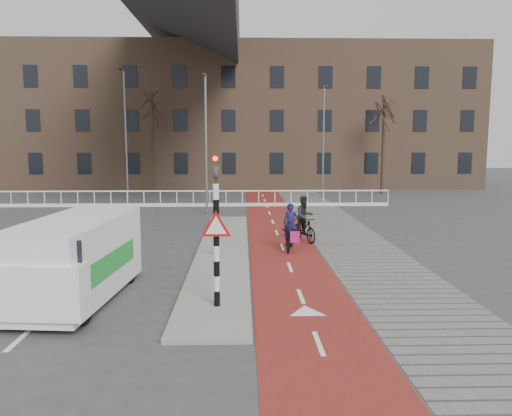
{
  "coord_description": "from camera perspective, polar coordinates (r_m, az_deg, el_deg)",
  "views": [
    {
      "loc": [
        0.01,
        -13.35,
        3.97
      ],
      "look_at": [
        0.51,
        5.0,
        1.5
      ],
      "focal_mm": 35.0,
      "sensor_mm": 36.0,
      "label": 1
    }
  ],
  "objects": [
    {
      "name": "curb_island",
      "position": [
        17.8,
        -3.82,
        -5.04
      ],
      "size": [
        1.8,
        16.0,
        0.12
      ],
      "primitive_type": "cube",
      "color": "gray",
      "rests_on": "ground"
    },
    {
      "name": "cyclist_near",
      "position": [
        18.2,
        3.97,
        -3.07
      ],
      "size": [
        0.87,
        1.7,
        1.73
      ],
      "rotation": [
        0.0,
        0.0,
        -0.2
      ],
      "color": "black",
      "rests_on": "bike_lane"
    },
    {
      "name": "streetlight_right",
      "position": [
        35.98,
        7.71,
        7.45
      ],
      "size": [
        0.12,
        0.12,
        7.77
      ],
      "primitive_type": "cylinder",
      "color": "slate",
      "rests_on": "ground"
    },
    {
      "name": "railing",
      "position": [
        30.98,
        -10.86,
        0.73
      ],
      "size": [
        28.0,
        0.1,
        0.99
      ],
      "color": "silver",
      "rests_on": "ground"
    },
    {
      "name": "ground",
      "position": [
        13.93,
        -1.55,
        -8.9
      ],
      "size": [
        120.0,
        120.0,
        0.0
      ],
      "primitive_type": "plane",
      "color": "#38383A",
      "rests_on": "ground"
    },
    {
      "name": "tree_mid",
      "position": [
        39.36,
        -11.74,
        7.27
      ],
      "size": [
        0.26,
        0.26,
        7.63
      ],
      "primitive_type": "cylinder",
      "color": "black",
      "rests_on": "ground"
    },
    {
      "name": "cyclist_far",
      "position": [
        19.79,
        5.55,
        -1.7
      ],
      "size": [
        1.1,
        1.72,
        1.82
      ],
      "rotation": [
        0.0,
        0.0,
        0.41
      ],
      "color": "black",
      "rests_on": "bike_lane"
    },
    {
      "name": "townhouse_row",
      "position": [
        45.61,
        -5.47,
        12.45
      ],
      "size": [
        46.0,
        10.0,
        15.9
      ],
      "color": "#7F6047",
      "rests_on": "ground"
    },
    {
      "name": "bollard",
      "position": [
        17.09,
        -4.79,
        -4.02
      ],
      "size": [
        0.12,
        0.12,
        0.79
      ],
      "primitive_type": "cylinder",
      "color": "#CFBD0B",
      "rests_on": "curb_island"
    },
    {
      "name": "van",
      "position": [
        13.24,
        -19.98,
        -5.4
      ],
      "size": [
        2.32,
        4.92,
        2.05
      ],
      "rotation": [
        0.0,
        0.0,
        -0.09
      ],
      "color": "white",
      "rests_on": "ground"
    },
    {
      "name": "bike_lane",
      "position": [
        23.73,
        2.06,
        -1.96
      ],
      "size": [
        2.5,
        60.0,
        0.01
      ],
      "primitive_type": "cube",
      "color": "maroon",
      "rests_on": "ground"
    },
    {
      "name": "streetlight_near",
      "position": [
        27.0,
        -5.72,
        7.11
      ],
      "size": [
        0.12,
        0.12,
        7.46
      ],
      "primitive_type": "cylinder",
      "color": "slate",
      "rests_on": "ground"
    },
    {
      "name": "streetlight_left",
      "position": [
        35.01,
        -14.65,
        8.02
      ],
      "size": [
        0.12,
        0.12,
        8.69
      ],
      "primitive_type": "cylinder",
      "color": "slate",
      "rests_on": "ground"
    },
    {
      "name": "tree_right",
      "position": [
        39.05,
        14.35,
        6.92
      ],
      "size": [
        0.26,
        0.26,
        7.26
      ],
      "primitive_type": "cylinder",
      "color": "black",
      "rests_on": "ground"
    },
    {
      "name": "traffic_signal",
      "position": [
        11.52,
        -4.57,
        -2.25
      ],
      "size": [
        0.8,
        0.8,
        3.68
      ],
      "color": "black",
      "rests_on": "curb_island"
    },
    {
      "name": "sidewalk",
      "position": [
        24.07,
        8.73,
        -1.91
      ],
      "size": [
        3.0,
        60.0,
        0.01
      ],
      "primitive_type": "cube",
      "color": "slate",
      "rests_on": "ground"
    }
  ]
}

